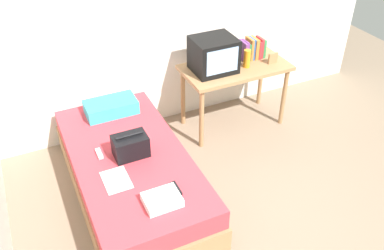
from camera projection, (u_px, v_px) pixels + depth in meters
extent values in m
plane|color=#84705B|center=(258.00, 230.00, 3.60)|extent=(8.00, 8.00, 0.00)
cube|color=silver|center=(166.00, 10.00, 4.31)|extent=(5.20, 0.10, 2.60)
cube|color=#9E754C|center=(132.00, 182.00, 3.88)|extent=(1.00, 2.00, 0.28)
cube|color=#C63842|center=(130.00, 163.00, 3.74)|extent=(0.97, 1.94, 0.19)
cube|color=#9E754C|center=(235.00, 68.00, 4.49)|extent=(1.16, 0.60, 0.04)
cylinder|color=#9E754C|center=(202.00, 119.00, 4.35)|extent=(0.05, 0.05, 0.71)
cylinder|color=#9E754C|center=(284.00, 97.00, 4.71)|extent=(0.05, 0.05, 0.71)
cylinder|color=#9E754C|center=(183.00, 97.00, 4.71)|extent=(0.05, 0.05, 0.71)
cylinder|color=#9E754C|center=(261.00, 78.00, 5.06)|extent=(0.05, 0.05, 0.71)
cube|color=black|center=(214.00, 55.00, 4.30)|extent=(0.44, 0.38, 0.36)
cube|color=#8CB2E0|center=(222.00, 61.00, 4.15)|extent=(0.35, 0.01, 0.26)
cylinder|color=orange|center=(247.00, 59.00, 4.41)|extent=(0.07, 0.07, 0.20)
cube|color=#7A3D89|center=(243.00, 51.00, 4.53)|extent=(0.03, 0.16, 0.22)
cube|color=#7A3D89|center=(245.00, 50.00, 4.54)|extent=(0.02, 0.14, 0.22)
cube|color=#337F47|center=(247.00, 51.00, 4.56)|extent=(0.02, 0.14, 0.20)
cube|color=#CC7233|center=(249.00, 49.00, 4.55)|extent=(0.03, 0.15, 0.24)
cube|color=#2D5699|center=(251.00, 48.00, 4.56)|extent=(0.03, 0.14, 0.24)
cube|color=#CC7233|center=(254.00, 48.00, 4.58)|extent=(0.04, 0.16, 0.23)
cube|color=#B72D33|center=(257.00, 49.00, 4.60)|extent=(0.03, 0.17, 0.20)
cube|color=#B72D33|center=(259.00, 47.00, 4.60)|extent=(0.03, 0.14, 0.23)
cube|color=#337F47|center=(262.00, 47.00, 4.62)|extent=(0.03, 0.14, 0.21)
cube|color=#9E754C|center=(273.00, 58.00, 4.50)|extent=(0.11, 0.02, 0.12)
cube|color=#33A8B7|center=(111.00, 107.00, 4.19)|extent=(0.51, 0.29, 0.14)
cube|color=black|center=(130.00, 146.00, 3.63)|extent=(0.30, 0.20, 0.20)
cylinder|color=black|center=(129.00, 136.00, 3.56)|extent=(0.24, 0.02, 0.02)
cube|color=white|center=(116.00, 180.00, 3.42)|extent=(0.21, 0.29, 0.01)
cube|color=black|center=(176.00, 188.00, 3.33)|extent=(0.04, 0.16, 0.02)
cube|color=#B7B7BC|center=(99.00, 154.00, 3.68)|extent=(0.04, 0.14, 0.02)
cube|color=white|center=(162.00, 200.00, 3.19)|extent=(0.28, 0.22, 0.07)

